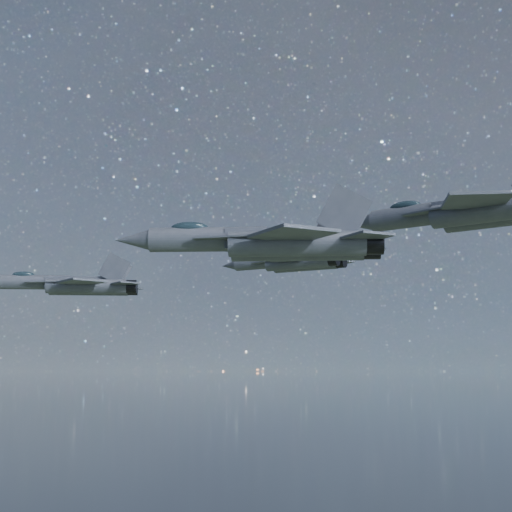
# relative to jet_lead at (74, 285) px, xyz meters

# --- Properties ---
(jet_lead) EXTENTS (15.67, 10.48, 3.96)m
(jet_lead) POSITION_rel_jet_lead_xyz_m (0.00, 0.00, 0.00)
(jet_lead) COLOR #333740
(jet_left) EXTENTS (15.27, 10.29, 3.85)m
(jet_left) POSITION_rel_jet_lead_xyz_m (18.61, 12.53, 3.22)
(jet_left) COLOR #333740
(jet_right) EXTENTS (19.06, 13.15, 4.78)m
(jet_right) POSITION_rel_jet_lead_xyz_m (23.32, -17.08, 0.42)
(jet_right) COLOR #333740
(jet_slot) EXTENTS (18.63, 12.19, 4.81)m
(jet_slot) POSITION_rel_jet_lead_xyz_m (36.91, -11.53, 3.05)
(jet_slot) COLOR #333740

